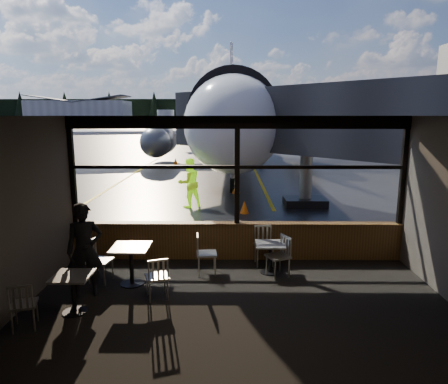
{
  "coord_description": "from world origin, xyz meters",
  "views": [
    {
      "loc": [
        -0.2,
        -9.43,
        3.51
      ],
      "look_at": [
        -0.32,
        1.0,
        1.5
      ],
      "focal_mm": 32.0,
      "sensor_mm": 36.0,
      "label": 1
    }
  ],
  "objects_px": {
    "airliner": "(232,85)",
    "chair_mid_w": "(100,261)",
    "cafe_table_left": "(74,294)",
    "cone_nose": "(236,187)",
    "jet_bridge": "(331,141)",
    "cafe_table_near": "(270,258)",
    "chair_mid_s": "(157,277)",
    "cone_extra": "(244,207)",
    "chair_near_e": "(278,257)",
    "cafe_table_mid": "(131,266)",
    "chair_near_w": "(207,254)",
    "chair_near_n": "(264,246)",
    "cone_wing": "(176,162)",
    "chair_left_s": "(24,305)",
    "ground_crew": "(189,183)",
    "passenger": "(85,250)"
  },
  "relations": [
    {
      "from": "chair_near_e",
      "to": "cafe_table_near",
      "type": "bearing_deg",
      "value": 8.5
    },
    {
      "from": "jet_bridge",
      "to": "cafe_table_mid",
      "type": "height_order",
      "value": "jet_bridge"
    },
    {
      "from": "chair_near_e",
      "to": "chair_near_w",
      "type": "relative_size",
      "value": 1.0
    },
    {
      "from": "cafe_table_left",
      "to": "jet_bridge",
      "type": "bearing_deg",
      "value": 51.59
    },
    {
      "from": "airliner",
      "to": "cafe_table_left",
      "type": "bearing_deg",
      "value": -96.89
    },
    {
      "from": "airliner",
      "to": "chair_near_n",
      "type": "relative_size",
      "value": 40.05
    },
    {
      "from": "cafe_table_left",
      "to": "chair_mid_w",
      "type": "height_order",
      "value": "chair_mid_w"
    },
    {
      "from": "cafe_table_left",
      "to": "chair_left_s",
      "type": "bearing_deg",
      "value": -138.93
    },
    {
      "from": "chair_mid_s",
      "to": "cafe_table_mid",
      "type": "bearing_deg",
      "value": 116.0
    },
    {
      "from": "passenger",
      "to": "cone_nose",
      "type": "relative_size",
      "value": 3.49
    },
    {
      "from": "cafe_table_left",
      "to": "chair_near_w",
      "type": "distance_m",
      "value": 2.94
    },
    {
      "from": "cafe_table_left",
      "to": "cone_nose",
      "type": "distance_m",
      "value": 11.71
    },
    {
      "from": "passenger",
      "to": "cone_wing",
      "type": "xyz_separation_m",
      "value": [
        -0.99,
        20.93,
        -0.68
      ]
    },
    {
      "from": "chair_near_e",
      "to": "chair_near_n",
      "type": "xyz_separation_m",
      "value": [
        -0.24,
        0.71,
        0.01
      ]
    },
    {
      "from": "airliner",
      "to": "chair_mid_w",
      "type": "relative_size",
      "value": 40.48
    },
    {
      "from": "chair_near_n",
      "to": "chair_mid_w",
      "type": "distance_m",
      "value": 3.71
    },
    {
      "from": "chair_near_e",
      "to": "cone_nose",
      "type": "bearing_deg",
      "value": -21.71
    },
    {
      "from": "airliner",
      "to": "ground_crew",
      "type": "xyz_separation_m",
      "value": [
        -1.75,
        -15.6,
        -4.79
      ]
    },
    {
      "from": "chair_near_e",
      "to": "chair_mid_w",
      "type": "relative_size",
      "value": 1.0
    },
    {
      "from": "cone_wing",
      "to": "cone_extra",
      "type": "relative_size",
      "value": 1.1
    },
    {
      "from": "cone_wing",
      "to": "cone_extra",
      "type": "bearing_deg",
      "value": -72.89
    },
    {
      "from": "cafe_table_near",
      "to": "chair_mid_s",
      "type": "distance_m",
      "value": 2.66
    },
    {
      "from": "chair_near_e",
      "to": "chair_near_w",
      "type": "height_order",
      "value": "chair_near_e"
    },
    {
      "from": "ground_crew",
      "to": "cone_nose",
      "type": "distance_m",
      "value": 3.43
    },
    {
      "from": "jet_bridge",
      "to": "chair_near_w",
      "type": "distance_m",
      "value": 8.03
    },
    {
      "from": "cone_nose",
      "to": "jet_bridge",
      "type": "bearing_deg",
      "value": -40.87
    },
    {
      "from": "cafe_table_mid",
      "to": "chair_near_w",
      "type": "distance_m",
      "value": 1.66
    },
    {
      "from": "jet_bridge",
      "to": "chair_left_s",
      "type": "distance_m",
      "value": 11.6
    },
    {
      "from": "cafe_table_near",
      "to": "cone_nose",
      "type": "bearing_deg",
      "value": 93.61
    },
    {
      "from": "airliner",
      "to": "jet_bridge",
      "type": "height_order",
      "value": "airliner"
    },
    {
      "from": "airliner",
      "to": "cafe_table_mid",
      "type": "height_order",
      "value": "airliner"
    },
    {
      "from": "chair_near_e",
      "to": "passenger",
      "type": "relative_size",
      "value": 0.5
    },
    {
      "from": "cafe_table_left",
      "to": "chair_near_w",
      "type": "relative_size",
      "value": 0.78
    },
    {
      "from": "chair_near_w",
      "to": "cone_nose",
      "type": "distance_m",
      "value": 9.49
    },
    {
      "from": "chair_mid_s",
      "to": "cone_extra",
      "type": "distance_m",
      "value": 7.16
    },
    {
      "from": "cafe_table_left",
      "to": "ground_crew",
      "type": "height_order",
      "value": "ground_crew"
    },
    {
      "from": "jet_bridge",
      "to": "ground_crew",
      "type": "relative_size",
      "value": 6.22
    },
    {
      "from": "cafe_table_near",
      "to": "cafe_table_left",
      "type": "distance_m",
      "value": 4.17
    },
    {
      "from": "chair_near_n",
      "to": "cone_extra",
      "type": "distance_m",
      "value": 5.1
    },
    {
      "from": "cafe_table_mid",
      "to": "airliner",
      "type": "bearing_deg",
      "value": 84.34
    },
    {
      "from": "airliner",
      "to": "jet_bridge",
      "type": "xyz_separation_m",
      "value": [
        3.57,
        -15.8,
        -3.16
      ]
    },
    {
      "from": "airliner",
      "to": "cafe_table_left",
      "type": "height_order",
      "value": "airliner"
    },
    {
      "from": "cafe_table_mid",
      "to": "cone_nose",
      "type": "bearing_deg",
      "value": 76.68
    },
    {
      "from": "chair_left_s",
      "to": "cone_nose",
      "type": "xyz_separation_m",
      "value": [
        3.74,
        11.83,
        -0.15
      ]
    },
    {
      "from": "airliner",
      "to": "jet_bridge",
      "type": "distance_m",
      "value": 16.5
    },
    {
      "from": "cafe_table_left",
      "to": "cone_wing",
      "type": "relative_size",
      "value": 1.41
    },
    {
      "from": "cafe_table_near",
      "to": "cone_nose",
      "type": "distance_m",
      "value": 9.41
    },
    {
      "from": "jet_bridge",
      "to": "chair_mid_w",
      "type": "distance_m",
      "value": 9.75
    },
    {
      "from": "passenger",
      "to": "ground_crew",
      "type": "xyz_separation_m",
      "value": [
        1.27,
        7.77,
        0.02
      ]
    },
    {
      "from": "chair_near_e",
      "to": "cone_extra",
      "type": "height_order",
      "value": "chair_near_e"
    }
  ]
}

